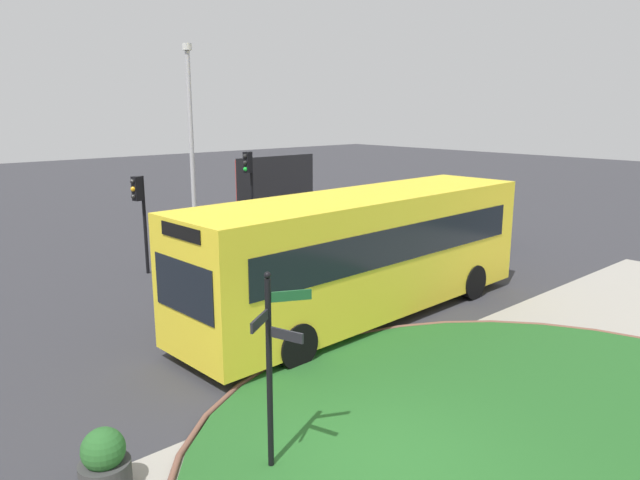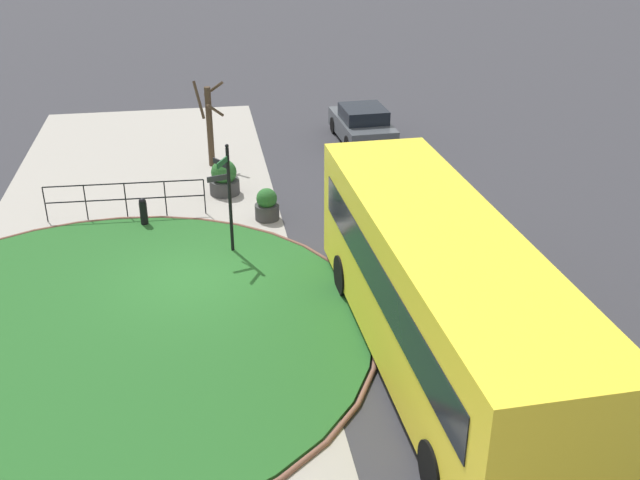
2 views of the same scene
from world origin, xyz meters
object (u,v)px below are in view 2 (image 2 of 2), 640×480
(bus_yellow, at_px, (440,295))
(car_near_lane, at_px, (362,125))
(planter_kerbside, at_px, (267,206))
(bollard_foreground, at_px, (144,212))
(planter_near_signpost, at_px, (224,179))
(street_tree_bare, at_px, (209,122))
(signpost_directional, at_px, (227,191))

(bus_yellow, relative_size, car_near_lane, 2.68)
(bus_yellow, bearing_deg, planter_kerbside, 16.79)
(bollard_foreground, height_order, planter_kerbside, planter_kerbside)
(bollard_foreground, distance_m, bus_yellow, 10.38)
(planter_near_signpost, distance_m, planter_kerbside, 2.51)
(bus_yellow, distance_m, car_near_lane, 14.97)
(planter_kerbside, bearing_deg, planter_near_signpost, -152.62)
(bollard_foreground, relative_size, planter_kerbside, 0.92)
(bollard_foreground, distance_m, planter_near_signpost, 3.27)
(car_near_lane, relative_size, planter_near_signpost, 3.42)
(street_tree_bare, bearing_deg, planter_kerbside, 16.53)
(car_near_lane, bearing_deg, bollard_foreground, 127.41)
(bollard_foreground, height_order, street_tree_bare, street_tree_bare)
(signpost_directional, bearing_deg, car_near_lane, 147.55)
(bollard_foreground, height_order, bus_yellow, bus_yellow)
(planter_kerbside, xyz_separation_m, street_tree_bare, (-4.95, -1.47, 1.15))
(bollard_foreground, relative_size, planter_near_signpost, 0.78)
(signpost_directional, bearing_deg, bus_yellow, 33.29)
(street_tree_bare, bearing_deg, planter_near_signpost, 6.60)
(bus_yellow, xyz_separation_m, planter_near_signpost, (-10.28, -3.85, -1.22))
(bollard_foreground, xyz_separation_m, car_near_lane, (-6.70, 8.03, 0.18))
(signpost_directional, distance_m, car_near_lane, 10.57)
(bollard_foreground, xyz_separation_m, bus_yellow, (8.13, 6.32, 1.28))
(planter_near_signpost, bearing_deg, bus_yellow, 20.55)
(planter_near_signpost, xyz_separation_m, planter_kerbside, (2.23, 1.15, -0.07))
(car_near_lane, xyz_separation_m, planter_near_signpost, (4.55, -5.57, -0.13))
(bollard_foreground, bearing_deg, signpost_directional, 47.94)
(planter_near_signpost, bearing_deg, street_tree_bare, -173.40)
(planter_kerbside, relative_size, street_tree_bare, 0.33)
(bollard_foreground, height_order, planter_near_signpost, planter_near_signpost)
(bus_yellow, height_order, car_near_lane, bus_yellow)
(planter_near_signpost, bearing_deg, bollard_foreground, -48.93)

